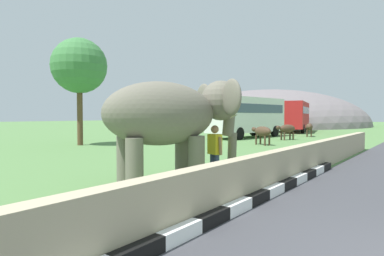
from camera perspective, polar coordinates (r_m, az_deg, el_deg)
The scene contains 11 objects.
striped_curb at distance 5.63m, azimuth 0.95°, elevation -16.64°, with size 16.20×0.20×0.24m.
barrier_parapet at distance 7.63m, azimuth 9.60°, elevation -8.70°, with size 28.00×0.36×1.00m, color tan.
elephant at distance 8.89m, azimuth -3.32°, elevation 2.18°, with size 3.99×3.35×2.95m.
person_handler at distance 9.51m, azimuth 3.97°, elevation -3.92°, with size 0.36×0.65×1.66m.
bus_white at distance 29.30m, azimuth 9.58°, elevation 2.42°, with size 8.83×3.60×3.50m.
bus_red at distance 40.29m, azimuth 17.47°, elevation 2.28°, with size 9.44×4.51×3.50m.
cow_near at distance 27.12m, azimuth 16.17°, elevation -0.17°, with size 1.87×1.24×1.23m.
cow_mid at distance 22.02m, azimuth 12.12°, elevation -0.65°, with size 1.21×1.88×1.23m.
cow_far at distance 31.92m, azimuth 19.72°, elevation 0.13°, with size 1.92×1.00×1.23m.
tree_distant at distance 22.85m, azimuth -19.02°, elevation 10.11°, with size 3.56×3.56×6.95m.
hill_east at distance 64.94m, azimuth 13.63°, elevation 0.40°, with size 42.95×34.36×13.60m.
Camera 1 is at (-4.67, 0.59, 1.93)m, focal length 30.66 mm.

